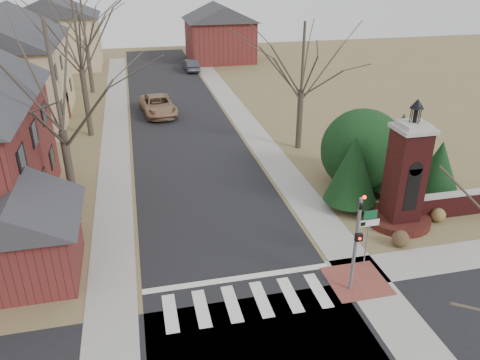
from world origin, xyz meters
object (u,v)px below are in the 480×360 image
object	(u,v)px
brick_gate_monument	(404,184)
pickup_truck	(158,105)
sign_post	(369,227)
traffic_signal_pole	(357,236)
distant_car	(191,65)

from	to	relation	value
brick_gate_monument	pickup_truck	distance (m)	23.68
sign_post	brick_gate_monument	world-z (taller)	brick_gate_monument
traffic_signal_pole	brick_gate_monument	world-z (taller)	brick_gate_monument
traffic_signal_pole	brick_gate_monument	bearing A→B (deg)	43.24
pickup_truck	traffic_signal_pole	bearing A→B (deg)	-82.61
brick_gate_monument	pickup_truck	bearing A→B (deg)	116.64
sign_post	pickup_truck	distance (m)	25.21
sign_post	distant_car	xyz separation A→B (m)	(-2.19, 40.35, -1.25)
sign_post	brick_gate_monument	distance (m)	4.55
brick_gate_monument	distant_car	distance (m)	37.79
brick_gate_monument	distant_car	bearing A→B (deg)	98.53
traffic_signal_pole	distant_car	size ratio (longest dim) A/B	1.06
traffic_signal_pole	pickup_truck	distance (m)	26.29
sign_post	distant_car	bearing A→B (deg)	93.11
traffic_signal_pole	distant_car	distance (m)	41.82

